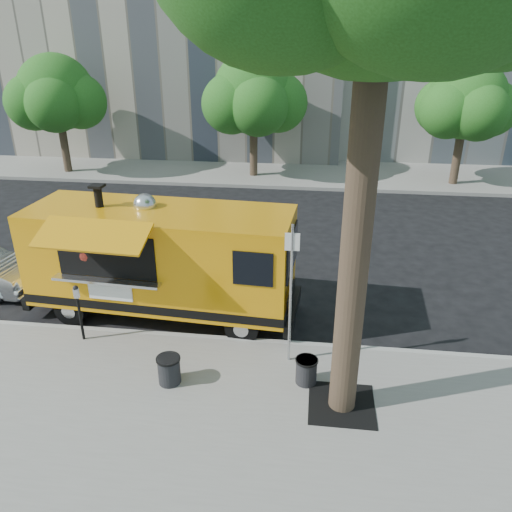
{
  "coord_description": "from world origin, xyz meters",
  "views": [
    {
      "loc": [
        1.92,
        -10.11,
        6.4
      ],
      "look_at": [
        0.68,
        0.0,
        1.76
      ],
      "focal_mm": 35.0,
      "sensor_mm": 36.0,
      "label": 1
    }
  ],
  "objects_px": {
    "far_tree_b": "(253,93)",
    "far_tree_c": "(467,100)",
    "trash_bin_left": "(169,369)",
    "parking_meter": "(79,306)",
    "trash_bin_right": "(306,370)",
    "sign_post": "(291,287)",
    "far_tree_a": "(56,93)",
    "food_truck": "(160,259)"
  },
  "relations": [
    {
      "from": "far_tree_b",
      "to": "far_tree_c",
      "type": "relative_size",
      "value": 1.06
    },
    {
      "from": "far_tree_b",
      "to": "trash_bin_left",
      "type": "xyz_separation_m",
      "value": [
        0.31,
        -15.26,
        -3.38
      ]
    },
    {
      "from": "parking_meter",
      "to": "trash_bin_left",
      "type": "distance_m",
      "value": 2.66
    },
    {
      "from": "far_tree_b",
      "to": "trash_bin_left",
      "type": "relative_size",
      "value": 9.78
    },
    {
      "from": "trash_bin_left",
      "to": "trash_bin_right",
      "type": "relative_size",
      "value": 1.06
    },
    {
      "from": "sign_post",
      "to": "far_tree_b",
      "type": "bearing_deg",
      "value": 100.15
    },
    {
      "from": "trash_bin_left",
      "to": "trash_bin_right",
      "type": "distance_m",
      "value": 2.64
    },
    {
      "from": "far_tree_b",
      "to": "trash_bin_left",
      "type": "bearing_deg",
      "value": -88.85
    },
    {
      "from": "far_tree_a",
      "to": "sign_post",
      "type": "bearing_deg",
      "value": -50.17
    },
    {
      "from": "parking_meter",
      "to": "sign_post",
      "type": "bearing_deg",
      "value": -2.52
    },
    {
      "from": "parking_meter",
      "to": "trash_bin_left",
      "type": "relative_size",
      "value": 2.37
    },
    {
      "from": "sign_post",
      "to": "food_truck",
      "type": "bearing_deg",
      "value": 151.46
    },
    {
      "from": "trash_bin_right",
      "to": "parking_meter",
      "type": "bearing_deg",
      "value": 169.82
    },
    {
      "from": "food_truck",
      "to": "trash_bin_left",
      "type": "xyz_separation_m",
      "value": [
        0.93,
        -2.73,
        -1.04
      ]
    },
    {
      "from": "far_tree_b",
      "to": "parking_meter",
      "type": "distance_m",
      "value": 14.48
    },
    {
      "from": "far_tree_c",
      "to": "far_tree_a",
      "type": "bearing_deg",
      "value": -179.68
    },
    {
      "from": "far_tree_b",
      "to": "trash_bin_left",
      "type": "distance_m",
      "value": 15.63
    },
    {
      "from": "far_tree_c",
      "to": "food_truck",
      "type": "relative_size",
      "value": 0.79
    },
    {
      "from": "far_tree_b",
      "to": "food_truck",
      "type": "distance_m",
      "value": 12.76
    },
    {
      "from": "far_tree_c",
      "to": "trash_bin_left",
      "type": "relative_size",
      "value": 9.26
    },
    {
      "from": "far_tree_a",
      "to": "trash_bin_right",
      "type": "bearing_deg",
      "value": -50.62
    },
    {
      "from": "sign_post",
      "to": "far_tree_a",
      "type": "bearing_deg",
      "value": 129.83
    },
    {
      "from": "food_truck",
      "to": "trash_bin_left",
      "type": "relative_size",
      "value": 11.68
    },
    {
      "from": "food_truck",
      "to": "trash_bin_right",
      "type": "relative_size",
      "value": 12.42
    },
    {
      "from": "parking_meter",
      "to": "far_tree_a",
      "type": "bearing_deg",
      "value": 117.15
    },
    {
      "from": "trash_bin_left",
      "to": "food_truck",
      "type": "bearing_deg",
      "value": 108.72
    },
    {
      "from": "sign_post",
      "to": "trash_bin_left",
      "type": "height_order",
      "value": "sign_post"
    },
    {
      "from": "far_tree_c",
      "to": "trash_bin_left",
      "type": "height_order",
      "value": "far_tree_c"
    },
    {
      "from": "parking_meter",
      "to": "trash_bin_right",
      "type": "xyz_separation_m",
      "value": [
        4.93,
        -0.88,
        -0.55
      ]
    },
    {
      "from": "trash_bin_right",
      "to": "far_tree_c",
      "type": "bearing_deg",
      "value": 67.47
    },
    {
      "from": "far_tree_b",
      "to": "trash_bin_right",
      "type": "height_order",
      "value": "far_tree_b"
    },
    {
      "from": "trash_bin_left",
      "to": "trash_bin_right",
      "type": "height_order",
      "value": "trash_bin_left"
    },
    {
      "from": "trash_bin_right",
      "to": "sign_post",
      "type": "bearing_deg",
      "value": 119.03
    },
    {
      "from": "far_tree_c",
      "to": "trash_bin_left",
      "type": "bearing_deg",
      "value": -120.17
    },
    {
      "from": "far_tree_a",
      "to": "far_tree_b",
      "type": "relative_size",
      "value": 0.97
    },
    {
      "from": "far_tree_a",
      "to": "trash_bin_left",
      "type": "distance_m",
      "value": 17.84
    },
    {
      "from": "sign_post",
      "to": "trash_bin_right",
      "type": "distance_m",
      "value": 1.62
    },
    {
      "from": "sign_post",
      "to": "trash_bin_right",
      "type": "height_order",
      "value": "sign_post"
    },
    {
      "from": "far_tree_b",
      "to": "sign_post",
      "type": "distance_m",
      "value": 14.61
    },
    {
      "from": "far_tree_c",
      "to": "parking_meter",
      "type": "bearing_deg",
      "value": -128.66
    },
    {
      "from": "sign_post",
      "to": "parking_meter",
      "type": "bearing_deg",
      "value": 177.48
    },
    {
      "from": "sign_post",
      "to": "trash_bin_right",
      "type": "bearing_deg",
      "value": -60.97
    }
  ]
}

